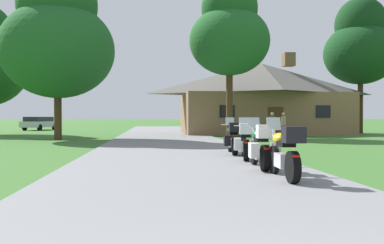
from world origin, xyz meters
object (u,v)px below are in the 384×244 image
at_px(motorcycle_green_farthest_in_row, 233,139).
at_px(parked_silver_suv_far_left, 39,123).
at_px(bystander_olive_shirt_near_lodge, 272,123).
at_px(motorcycle_white_third_in_row, 245,142).
at_px(tree_by_lodge_front, 229,32).
at_px(motorcycle_green_second_in_row, 261,147).
at_px(bystander_tan_shirt_beside_signpost, 283,124).
at_px(tree_left_near, 58,37).
at_px(motorcycle_yellow_nearest_to_camera, 285,153).
at_px(tree_right_of_lodge, 361,45).

height_order(motorcycle_green_farthest_in_row, parked_silver_suv_far_left, parked_silver_suv_far_left).
xyz_separation_m(motorcycle_green_farthest_in_row, bystander_olive_shirt_near_lodge, (5.11, 12.61, 0.34)).
height_order(motorcycle_white_third_in_row, bystander_olive_shirt_near_lodge, bystander_olive_shirt_near_lodge).
bearing_deg(tree_by_lodge_front, motorcycle_white_third_in_row, -98.64).
bearing_deg(motorcycle_green_second_in_row, bystander_tan_shirt_beside_signpost, 73.85).
distance_m(tree_left_near, parked_silver_suv_far_left, 21.13).
height_order(motorcycle_white_third_in_row, motorcycle_green_farthest_in_row, same).
xyz_separation_m(motorcycle_yellow_nearest_to_camera, motorcycle_green_second_in_row, (-0.05, 1.75, -0.01)).
xyz_separation_m(motorcycle_yellow_nearest_to_camera, parked_silver_suv_far_left, (-14.60, 36.58, 0.16)).
relative_size(motorcycle_green_farthest_in_row, bystander_olive_shirt_near_lodge, 1.24).
bearing_deg(parked_silver_suv_far_left, bystander_tan_shirt_beside_signpost, -27.82).
bearing_deg(tree_by_lodge_front, parked_silver_suv_far_left, 133.63).
relative_size(bystander_tan_shirt_beside_signpost, tree_left_near, 0.16).
height_order(motorcycle_green_farthest_in_row, bystander_olive_shirt_near_lodge, bystander_olive_shirt_near_lodge).
bearing_deg(motorcycle_green_farthest_in_row, motorcycle_white_third_in_row, -85.44).
bearing_deg(parked_silver_suv_far_left, tree_right_of_lodge, -4.47).
height_order(motorcycle_green_farthest_in_row, bystander_tan_shirt_beside_signpost, bystander_tan_shirt_beside_signpost).
height_order(motorcycle_green_second_in_row, tree_left_near, tree_left_near).
relative_size(tree_by_lodge_front, parked_silver_suv_far_left, 2.14).
xyz_separation_m(motorcycle_yellow_nearest_to_camera, tree_by_lodge_front, (2.32, 18.83, 6.41)).
bearing_deg(tree_left_near, motorcycle_yellow_nearest_to_camera, -63.81).
distance_m(motorcycle_green_second_in_row, motorcycle_green_farthest_in_row, 4.22).
relative_size(motorcycle_green_farthest_in_row, tree_by_lodge_front, 0.20).
relative_size(tree_left_near, parked_silver_suv_far_left, 2.15).
xyz_separation_m(motorcycle_white_third_in_row, bystander_olive_shirt_near_lodge, (5.09, 14.48, 0.34)).
height_order(motorcycle_yellow_nearest_to_camera, tree_right_of_lodge, tree_right_of_lodge).
relative_size(motorcycle_white_third_in_row, bystander_olive_shirt_near_lodge, 1.23).
bearing_deg(bystander_tan_shirt_beside_signpost, bystander_olive_shirt_near_lodge, -138.35).
distance_m(bystander_tan_shirt_beside_signpost, tree_by_lodge_front, 7.07).
relative_size(motorcycle_yellow_nearest_to_camera, bystander_tan_shirt_beside_signpost, 1.25).
distance_m(motorcycle_yellow_nearest_to_camera, bystander_tan_shirt_beside_signpost, 17.94).
xyz_separation_m(motorcycle_green_farthest_in_row, parked_silver_suv_far_left, (-14.67, 30.61, 0.17)).
height_order(motorcycle_white_third_in_row, tree_by_lodge_front, tree_by_lodge_front).
distance_m(bystander_olive_shirt_near_lodge, bystander_tan_shirt_beside_signpost, 1.52).
height_order(bystander_tan_shirt_beside_signpost, parked_silver_suv_far_left, bystander_tan_shirt_beside_signpost).
distance_m(bystander_tan_shirt_beside_signpost, tree_left_near, 14.82).
height_order(motorcycle_yellow_nearest_to_camera, tree_left_near, tree_left_near).
xyz_separation_m(motorcycle_white_third_in_row, tree_right_of_lodge, (14.73, 21.28, 6.87)).
bearing_deg(motorcycle_green_second_in_row, motorcycle_green_farthest_in_row, 92.03).
bearing_deg(motorcycle_white_third_in_row, bystander_olive_shirt_near_lodge, 80.14).
xyz_separation_m(tree_left_near, tree_right_of_lodge, (23.22, 8.27, 1.30)).
bearing_deg(bystander_tan_shirt_beside_signpost, tree_left_near, -58.72).
bearing_deg(tree_left_near, tree_right_of_lodge, 19.60).
bearing_deg(tree_left_near, parked_silver_suv_far_left, 107.62).
bearing_deg(parked_silver_suv_far_left, motorcycle_green_second_in_row, -50.94).
relative_size(motorcycle_green_second_in_row, motorcycle_white_third_in_row, 1.01).
bearing_deg(tree_right_of_lodge, motorcycle_green_farthest_in_row, -127.22).
bearing_deg(parked_silver_suv_far_left, motorcycle_white_third_in_row, -49.29).
distance_m(motorcycle_white_third_in_row, tree_by_lodge_front, 16.22).
bearing_deg(bystander_tan_shirt_beside_signpost, motorcycle_yellow_nearest_to_camera, 13.69).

